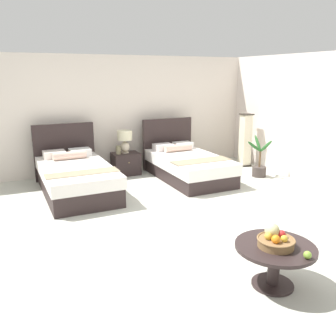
{
  "coord_description": "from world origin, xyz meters",
  "views": [
    {
      "loc": [
        -2.2,
        -4.35,
        2.11
      ],
      "look_at": [
        0.04,
        0.59,
        0.69
      ],
      "focal_mm": 38.44,
      "sensor_mm": 36.0,
      "label": 1
    }
  ],
  "objects_px": {
    "bed_near_corner": "(187,165)",
    "loose_apple": "(307,255)",
    "coffee_table": "(275,256)",
    "floor_lamp_corner": "(245,140)",
    "table_lamp": "(125,139)",
    "potted_palm": "(259,166)",
    "fruit_bowl": "(275,239)",
    "nightstand": "(126,164)",
    "vase": "(118,150)",
    "bed_near_window": "(76,177)"
  },
  "relations": [
    {
      "from": "coffee_table",
      "to": "floor_lamp_corner",
      "type": "distance_m",
      "value": 5.06
    },
    {
      "from": "fruit_bowl",
      "to": "nightstand",
      "type": "bearing_deg",
      "value": 90.48
    },
    {
      "from": "fruit_bowl",
      "to": "loose_apple",
      "type": "bearing_deg",
      "value": -72.01
    },
    {
      "from": "nightstand",
      "to": "loose_apple",
      "type": "bearing_deg",
      "value": -88.36
    },
    {
      "from": "table_lamp",
      "to": "fruit_bowl",
      "type": "xyz_separation_m",
      "value": [
        0.04,
        -4.71,
        -0.25
      ]
    },
    {
      "from": "bed_near_window",
      "to": "potted_palm",
      "type": "xyz_separation_m",
      "value": [
        3.73,
        -0.51,
        -0.06
      ]
    },
    {
      "from": "loose_apple",
      "to": "potted_palm",
      "type": "height_order",
      "value": "potted_palm"
    },
    {
      "from": "nightstand",
      "to": "table_lamp",
      "type": "distance_m",
      "value": 0.54
    },
    {
      "from": "bed_near_window",
      "to": "coffee_table",
      "type": "xyz_separation_m",
      "value": [
        1.27,
        -3.87,
        0.04
      ]
    },
    {
      "from": "loose_apple",
      "to": "potted_palm",
      "type": "relative_size",
      "value": 0.09
    },
    {
      "from": "vase",
      "to": "loose_apple",
      "type": "distance_m",
      "value": 4.98
    },
    {
      "from": "bed_near_window",
      "to": "loose_apple",
      "type": "xyz_separation_m",
      "value": [
        1.36,
        -4.2,
        0.19
      ]
    },
    {
      "from": "bed_near_corner",
      "to": "potted_palm",
      "type": "xyz_separation_m",
      "value": [
        1.45,
        -0.52,
        -0.05
      ]
    },
    {
      "from": "fruit_bowl",
      "to": "vase",
      "type": "bearing_deg",
      "value": 92.57
    },
    {
      "from": "floor_lamp_corner",
      "to": "coffee_table",
      "type": "bearing_deg",
      "value": -122.7
    },
    {
      "from": "bed_near_corner",
      "to": "potted_palm",
      "type": "distance_m",
      "value": 1.54
    },
    {
      "from": "coffee_table",
      "to": "potted_palm",
      "type": "bearing_deg",
      "value": 53.77
    },
    {
      "from": "loose_apple",
      "to": "bed_near_window",
      "type": "bearing_deg",
      "value": 107.92
    },
    {
      "from": "bed_near_window",
      "to": "fruit_bowl",
      "type": "xyz_separation_m",
      "value": [
        1.25,
        -3.87,
        0.22
      ]
    },
    {
      "from": "coffee_table",
      "to": "floor_lamp_corner",
      "type": "bearing_deg",
      "value": 57.3
    },
    {
      "from": "bed_near_window",
      "to": "table_lamp",
      "type": "height_order",
      "value": "bed_near_window"
    },
    {
      "from": "potted_palm",
      "to": "floor_lamp_corner",
      "type": "bearing_deg",
      "value": 73.16
    },
    {
      "from": "bed_near_corner",
      "to": "nightstand",
      "type": "distance_m",
      "value": 1.34
    },
    {
      "from": "bed_near_window",
      "to": "table_lamp",
      "type": "xyz_separation_m",
      "value": [
        1.21,
        0.83,
        0.48
      ]
    },
    {
      "from": "coffee_table",
      "to": "floor_lamp_corner",
      "type": "height_order",
      "value": "floor_lamp_corner"
    },
    {
      "from": "floor_lamp_corner",
      "to": "bed_near_window",
      "type": "bearing_deg",
      "value": -174.51
    },
    {
      "from": "bed_near_corner",
      "to": "fruit_bowl",
      "type": "xyz_separation_m",
      "value": [
        -1.02,
        -3.88,
        0.24
      ]
    },
    {
      "from": "nightstand",
      "to": "coffee_table",
      "type": "height_order",
      "value": "nightstand"
    },
    {
      "from": "fruit_bowl",
      "to": "potted_palm",
      "type": "distance_m",
      "value": 4.18
    },
    {
      "from": "floor_lamp_corner",
      "to": "nightstand",
      "type": "bearing_deg",
      "value": 171.25
    },
    {
      "from": "coffee_table",
      "to": "potted_palm",
      "type": "relative_size",
      "value": 0.93
    },
    {
      "from": "nightstand",
      "to": "fruit_bowl",
      "type": "height_order",
      "value": "fruit_bowl"
    },
    {
      "from": "bed_near_corner",
      "to": "vase",
      "type": "distance_m",
      "value": 1.48
    },
    {
      "from": "bed_near_corner",
      "to": "loose_apple",
      "type": "xyz_separation_m",
      "value": [
        -0.92,
        -4.2,
        0.2
      ]
    },
    {
      "from": "bed_near_window",
      "to": "nightstand",
      "type": "distance_m",
      "value": 1.46
    },
    {
      "from": "table_lamp",
      "to": "coffee_table",
      "type": "relative_size",
      "value": 0.59
    },
    {
      "from": "coffee_table",
      "to": "table_lamp",
      "type": "bearing_deg",
      "value": 90.68
    },
    {
      "from": "bed_near_corner",
      "to": "fruit_bowl",
      "type": "bearing_deg",
      "value": -104.79
    },
    {
      "from": "table_lamp",
      "to": "coffee_table",
      "type": "bearing_deg",
      "value": -89.32
    },
    {
      "from": "potted_palm",
      "to": "bed_near_window",
      "type": "bearing_deg",
      "value": 172.14
    },
    {
      "from": "coffee_table",
      "to": "potted_palm",
      "type": "height_order",
      "value": "potted_palm"
    },
    {
      "from": "nightstand",
      "to": "fruit_bowl",
      "type": "distance_m",
      "value": 4.7
    },
    {
      "from": "table_lamp",
      "to": "floor_lamp_corner",
      "type": "xyz_separation_m",
      "value": [
        2.78,
        -0.45,
        -0.16
      ]
    },
    {
      "from": "bed_near_window",
      "to": "vase",
      "type": "height_order",
      "value": "bed_near_window"
    },
    {
      "from": "nightstand",
      "to": "floor_lamp_corner",
      "type": "distance_m",
      "value": 2.84
    },
    {
      "from": "floor_lamp_corner",
      "to": "potted_palm",
      "type": "distance_m",
      "value": 1.01
    },
    {
      "from": "bed_near_corner",
      "to": "table_lamp",
      "type": "height_order",
      "value": "bed_near_corner"
    },
    {
      "from": "table_lamp",
      "to": "floor_lamp_corner",
      "type": "height_order",
      "value": "floor_lamp_corner"
    },
    {
      "from": "table_lamp",
      "to": "loose_apple",
      "type": "xyz_separation_m",
      "value": [
        0.14,
        -5.03,
        -0.29
      ]
    },
    {
      "from": "fruit_bowl",
      "to": "loose_apple",
      "type": "distance_m",
      "value": 0.34
    }
  ]
}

